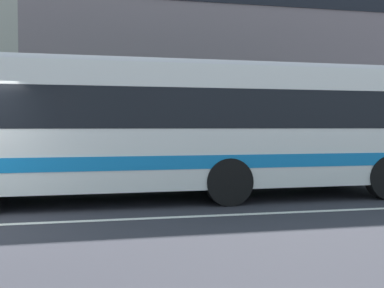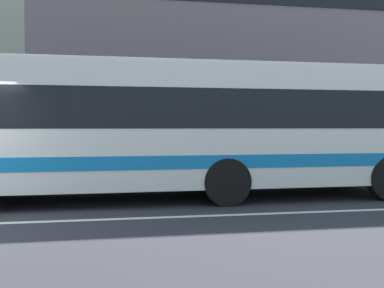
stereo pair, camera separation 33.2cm
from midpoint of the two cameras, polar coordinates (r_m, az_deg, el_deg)
The scene contains 3 objects.
hedge_row_far at distance 13.92m, azimuth -21.79°, elevation -2.84°, with size 21.92×1.10×0.94m, color #295321.
apartment_block_right at distance 23.43m, azimuth 6.62°, elevation 14.64°, with size 20.28×9.51×13.43m.
transit_bus at distance 10.38m, azimuth -1.69°, elevation 2.39°, with size 10.91×2.78×3.06m.
Camera 1 is at (2.66, -8.01, 1.65)m, focal length 42.04 mm.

